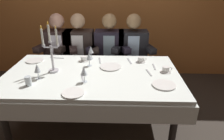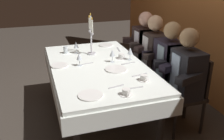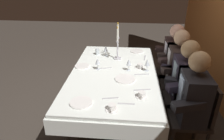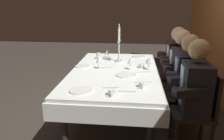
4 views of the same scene
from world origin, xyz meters
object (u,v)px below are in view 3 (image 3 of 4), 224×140
object	(u,v)px
dinner_plate_2	(137,51)
wine_glass_0	(106,49)
dining_table	(114,80)
wine_glass_3	(129,63)
seated_diner_0	(174,57)
seated_diner_2	(185,80)
wine_glass_1	(98,61)
wine_glass_2	(147,63)
dinner_plate_0	(125,79)
dinner_plate_3	(82,66)
candelabra	(118,45)
coffee_cup_1	(112,108)
coffee_cup_0	(140,66)
coffee_cup_2	(142,95)
water_tumbler_0	(97,52)
seated_diner_1	(178,65)
dinner_plate_1	(81,102)
seated_diner_3	(193,96)

from	to	relation	value
dinner_plate_2	wine_glass_0	size ratio (longest dim) A/B	1.28
dining_table	wine_glass_3	distance (m)	0.31
seated_diner_0	seated_diner_2	bearing A→B (deg)	0.00
wine_glass_1	wine_glass_2	size ratio (longest dim) A/B	1.00
dinner_plate_0	dinner_plate_3	distance (m)	0.68
candelabra	wine_glass_1	world-z (taller)	candelabra
wine_glass_1	coffee_cup_1	size ratio (longest dim) A/B	1.24
coffee_cup_1	dinner_plate_3	bearing A→B (deg)	-151.78
coffee_cup_0	coffee_cup_2	world-z (taller)	same
water_tumbler_0	coffee_cup_1	xyz separation A→B (m)	(1.39, 0.36, -0.02)
water_tumbler_0	seated_diner_1	world-z (taller)	seated_diner_1
dinner_plate_1	seated_diner_2	size ratio (longest dim) A/B	0.19
wine_glass_2	coffee_cup_2	size ratio (longest dim) A/B	1.24
coffee_cup_2	dinner_plate_2	bearing A→B (deg)	-179.11
candelabra	seated_diner_3	world-z (taller)	candelabra
candelabra	dinner_plate_0	bearing A→B (deg)	12.14
wine_glass_0	coffee_cup_1	distance (m)	1.36
dinner_plate_1	seated_diner_3	xyz separation A→B (m)	(-0.23, 1.15, -0.01)
dinner_plate_3	wine_glass_3	world-z (taller)	wine_glass_3
wine_glass_2	wine_glass_3	size ratio (longest dim) A/B	1.00
dinner_plate_2	wine_glass_0	xyz separation A→B (m)	(0.23, -0.49, 0.11)
dinner_plate_2	wine_glass_3	distance (m)	0.73
dinner_plate_0	candelabra	bearing A→B (deg)	-167.86
dining_table	coffee_cup_2	size ratio (longest dim) A/B	14.70
dinner_plate_2	seated_diner_3	bearing A→B (deg)	24.19
coffee_cup_0	seated_diner_2	bearing A→B (deg)	60.92
coffee_cup_0	seated_diner_3	bearing A→B (deg)	39.80
dinner_plate_0	seated_diner_2	xyz separation A→B (m)	(-0.04, 0.73, -0.01)
seated_diner_2	dinner_plate_0	bearing A→B (deg)	-86.52
wine_glass_0	wine_glass_1	size ratio (longest dim) A/B	1.00
dinner_plate_1	seated_diner_3	bearing A→B (deg)	101.39
wine_glass_3	coffee_cup_1	bearing A→B (deg)	-9.46
seated_diner_2	coffee_cup_2	bearing A→B (deg)	-52.69
wine_glass_1	water_tumbler_0	world-z (taller)	wine_glass_1
candelabra	seated_diner_2	world-z (taller)	candelabra
water_tumbler_0	seated_diner_3	size ratio (longest dim) A/B	0.08
dinner_plate_2	coffee_cup_0	distance (m)	0.62
seated_diner_1	seated_diner_3	bearing A→B (deg)	0.00
seated_diner_1	seated_diner_3	xyz separation A→B (m)	(0.79, 0.00, 0.00)
seated_diner_0	dinner_plate_1	bearing A→B (deg)	-40.95
wine_glass_1	seated_diner_2	distance (m)	1.13
wine_glass_3	water_tumbler_0	bearing A→B (deg)	-136.25
wine_glass_3	coffee_cup_0	world-z (taller)	wine_glass_3
coffee_cup_1	seated_diner_0	bearing A→B (deg)	149.38
candelabra	seated_diner_2	xyz separation A→B (m)	(0.58, 0.86, -0.23)
candelabra	dinner_plate_3	bearing A→B (deg)	-56.12
water_tumbler_0	wine_glass_2	bearing A→B (deg)	55.27
dinner_plate_1	coffee_cup_2	xyz separation A→B (m)	(-0.16, 0.61, 0.02)
dinner_plate_3	wine_glass_0	world-z (taller)	wine_glass_0
coffee_cup_0	coffee_cup_2	bearing A→B (deg)	-0.65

